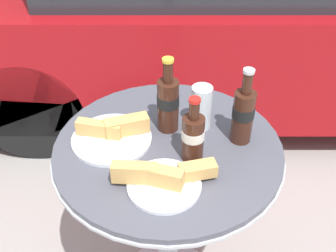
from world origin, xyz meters
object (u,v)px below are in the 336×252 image
Objects in this scene: bistro_table at (168,184)px; lunch_plate_near at (163,179)px; cola_bottle_center at (193,135)px; drinking_glass at (201,109)px; cola_bottle_right at (169,102)px; cola_bottle_left at (243,114)px; lunch_plate_far at (113,134)px.

lunch_plate_near is (-0.01, -0.17, 0.20)m from bistro_table.
cola_bottle_center is 0.16m from drinking_glass.
cola_bottle_right reaches higher than drinking_glass.
cola_bottle_left is (0.23, 0.03, 0.28)m from bistro_table.
bistro_table is at bearing 85.24° from lunch_plate_near.
bistro_table is 0.29m from drinking_glass.
cola_bottle_center is 0.27m from lunch_plate_far.
bistro_table is 2.97× the size of cola_bottle_left.
cola_bottle_right is at bearing 86.25° from lunch_plate_near.
lunch_plate_far is (-0.18, -0.06, -0.08)m from cola_bottle_right.
cola_bottle_right is 0.11m from drinking_glass.
cola_bottle_right is 0.20m from lunch_plate_far.
bistro_table is at bearing -10.96° from lunch_plate_far.
lunch_plate_far is at bearing 169.04° from bistro_table.
lunch_plate_near is at bearing -126.58° from cola_bottle_center.
drinking_glass is at bearing 65.91° from lunch_plate_near.
cola_bottle_left is at bearing 28.40° from cola_bottle_center.
cola_bottle_left is 0.24m from cola_bottle_right.
lunch_plate_near reaches higher than bistro_table.
cola_bottle_center is at bearing 53.42° from lunch_plate_near.
lunch_plate_far is (-0.25, 0.09, -0.06)m from cola_bottle_center.
cola_bottle_center is (-0.16, -0.09, -0.02)m from cola_bottle_left.
drinking_glass is 0.59× the size of lunch_plate_far.
bistro_table is at bearing -91.85° from cola_bottle_right.
cola_bottle_center is 0.72× the size of lunch_plate_near.
cola_bottle_center is at bearing -102.53° from drinking_glass.
cola_bottle_left is 0.15m from drinking_glass.
lunch_plate_near is at bearing -52.00° from lunch_plate_far.
cola_bottle_left is at bearing -14.57° from cola_bottle_right.
cola_bottle_left is 0.99× the size of cola_bottle_right.
cola_bottle_right reaches higher than lunch_plate_near.
cola_bottle_left is at bearing -0.27° from lunch_plate_far.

